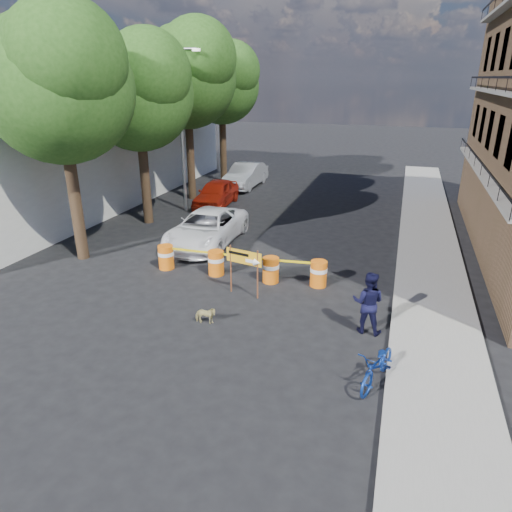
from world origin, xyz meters
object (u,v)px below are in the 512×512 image
Objects in this scene: barrel_mid_left at (216,262)px; dog at (205,315)px; barrel_far_left at (166,257)px; sedan_silver at (246,175)px; pedestrian at (368,303)px; sedan_red at (216,193)px; detour_sign at (248,262)px; barrel_far_right at (319,273)px; suv_white at (207,228)px; barrel_mid_right at (271,269)px; bicycle at (380,350)px.

dog is (1.07, -3.37, -0.21)m from barrel_mid_left.
barrel_far_left is 4.52m from dog.
barrel_mid_left is at bearing -73.68° from sedan_silver.
sedan_red is at bearing -47.09° from pedestrian.
detour_sign is 0.39× the size of sedan_red.
barrel_far_left is 0.19× the size of sedan_silver.
suv_white is (-5.31, 2.72, 0.24)m from barrel_far_right.
barrel_far_left is 4.02m from barrel_mid_right.
bicycle is at bearing -38.16° from barrel_mid_left.
barrel_far_left is 1.98m from barrel_mid_left.
bicycle is (5.97, -4.69, 0.44)m from barrel_mid_left.
suv_white is at bearing 152.90° from barrel_far_right.
sedan_silver is at bearing 134.66° from bicycle.
barrel_far_right is (1.63, 0.19, 0.00)m from barrel_mid_right.
pedestrian reaches higher than barrel_mid_right.
barrel_far_right is 0.19× the size of sedan_silver.
detour_sign is 0.91× the size of bicycle.
barrel_mid_left is at bearing -177.20° from barrel_far_right.
sedan_red reaches higher than barrel_mid_right.
barrel_mid_left and barrel_mid_right have the same top height.
sedan_silver reaches higher than suv_white.
barrel_far_left is 0.49× the size of bicycle.
barrel_far_right is at bearing -50.81° from pedestrian.
dog is at bearing -67.89° from suv_white.
suv_white reaches higher than barrel_far_left.
sedan_silver is at bearing -56.78° from pedestrian.
pedestrian is (1.83, -2.55, 0.43)m from barrel_far_right.
pedestrian reaches higher than suv_white.
pedestrian is 2.85× the size of dog.
suv_white is (-1.63, 2.90, 0.24)m from barrel_mid_left.
detour_sign is 4.02m from pedestrian.
pedestrian is (7.49, -2.33, 0.43)m from barrel_far_left.
detour_sign is at bearing -66.06° from sedan_red.
detour_sign is (-0.39, -1.28, 0.72)m from barrel_mid_right.
bicycle is 0.39× the size of sedan_silver.
barrel_far_left and barrel_mid_left have the same top height.
detour_sign reaches higher than suv_white.
barrel_mid_right is 4.22m from pedestrian.
dog is 0.14× the size of sedan_silver.
detour_sign is at bearing -38.02° from barrel_mid_left.
sedan_silver is at bearing 112.51° from barrel_mid_right.
sedan_red is (-5.28, 10.07, -0.48)m from detour_sign.
suv_white is (-7.14, 5.27, -0.19)m from pedestrian.
bicycle is 2.88× the size of dog.
detour_sign is 0.32× the size of suv_white.
barrel_far_right is (3.68, 0.18, 0.00)m from barrel_mid_left.
suv_white is at bearing -32.86° from pedestrian.
barrel_far_left and barrel_far_right have the same top height.
sedan_red is (-9.14, 11.16, -0.19)m from pedestrian.
barrel_far_right is 5.97m from suv_white.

